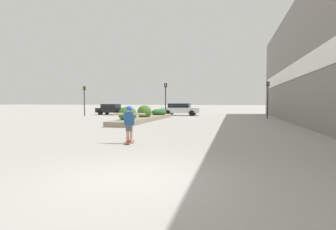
{
  "coord_description": "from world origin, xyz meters",
  "views": [
    {
      "loc": [
        2.09,
        -5.2,
        1.66
      ],
      "look_at": [
        -1.36,
        8.76,
        0.95
      ],
      "focal_mm": 28.0,
      "sensor_mm": 36.0,
      "label": 1
    }
  ],
  "objects_px": {
    "skateboarder": "(129,120)",
    "car_leftmost": "(180,109)",
    "traffic_light_left": "(166,94)",
    "traffic_light_right": "(268,94)",
    "skateboard": "(129,142)",
    "traffic_light_far_left": "(84,96)",
    "car_center_right": "(112,109)"
  },
  "relations": [
    {
      "from": "car_leftmost",
      "to": "traffic_light_left",
      "type": "xyz_separation_m",
      "value": [
        -0.92,
        -3.86,
        1.74
      ]
    },
    {
      "from": "skateboard",
      "to": "traffic_light_right",
      "type": "height_order",
      "value": "traffic_light_right"
    },
    {
      "from": "skateboarder",
      "to": "traffic_light_left",
      "type": "relative_size",
      "value": 0.38
    },
    {
      "from": "skateboard",
      "to": "skateboarder",
      "type": "xyz_separation_m",
      "value": [
        -0.0,
        0.0,
        0.88
      ]
    },
    {
      "from": "car_leftmost",
      "to": "traffic_light_left",
      "type": "height_order",
      "value": "traffic_light_left"
    },
    {
      "from": "skateboard",
      "to": "car_leftmost",
      "type": "bearing_deg",
      "value": 91.91
    },
    {
      "from": "car_leftmost",
      "to": "traffic_light_far_left",
      "type": "xyz_separation_m",
      "value": [
        -11.05,
        -3.79,
        1.63
      ]
    },
    {
      "from": "skateboarder",
      "to": "traffic_light_right",
      "type": "distance_m",
      "value": 19.79
    },
    {
      "from": "traffic_light_left",
      "to": "traffic_light_far_left",
      "type": "relative_size",
      "value": 1.05
    },
    {
      "from": "skateboarder",
      "to": "traffic_light_left",
      "type": "distance_m",
      "value": 18.77
    },
    {
      "from": "skateboarder",
      "to": "car_leftmost",
      "type": "bearing_deg",
      "value": 91.91
    },
    {
      "from": "traffic_light_far_left",
      "to": "skateboard",
      "type": "bearing_deg",
      "value": -54.11
    },
    {
      "from": "skateboarder",
      "to": "traffic_light_left",
      "type": "bearing_deg",
      "value": 95.95
    },
    {
      "from": "car_center_right",
      "to": "traffic_light_far_left",
      "type": "xyz_separation_m",
      "value": [
        -1.87,
        -3.47,
        1.68
      ]
    },
    {
      "from": "traffic_light_left",
      "to": "traffic_light_right",
      "type": "xyz_separation_m",
      "value": [
        10.65,
        -0.13,
        -0.03
      ]
    },
    {
      "from": "car_center_right",
      "to": "traffic_light_left",
      "type": "distance_m",
      "value": 9.16
    },
    {
      "from": "skateboarder",
      "to": "car_leftmost",
      "type": "distance_m",
      "value": 22.4
    },
    {
      "from": "skateboard",
      "to": "traffic_light_far_left",
      "type": "xyz_separation_m",
      "value": [
        -13.38,
        18.49,
        2.35
      ]
    },
    {
      "from": "skateboard",
      "to": "traffic_light_left",
      "type": "distance_m",
      "value": 18.87
    },
    {
      "from": "skateboarder",
      "to": "car_leftmost",
      "type": "relative_size",
      "value": 0.3
    },
    {
      "from": "car_leftmost",
      "to": "traffic_light_right",
      "type": "distance_m",
      "value": 10.65
    },
    {
      "from": "skateboard",
      "to": "car_leftmost",
      "type": "xyz_separation_m",
      "value": [
        -2.33,
        22.28,
        0.72
      ]
    },
    {
      "from": "skateboard",
      "to": "skateboarder",
      "type": "bearing_deg",
      "value": 90.7
    },
    {
      "from": "car_center_right",
      "to": "traffic_light_far_left",
      "type": "bearing_deg",
      "value": -28.33
    },
    {
      "from": "car_center_right",
      "to": "traffic_light_far_left",
      "type": "distance_m",
      "value": 4.29
    },
    {
      "from": "traffic_light_far_left",
      "to": "skateboarder",
      "type": "bearing_deg",
      "value": -54.11
    },
    {
      "from": "car_leftmost",
      "to": "car_center_right",
      "type": "relative_size",
      "value": 1.25
    },
    {
      "from": "skateboard",
      "to": "skateboarder",
      "type": "height_order",
      "value": "skateboarder"
    },
    {
      "from": "traffic_light_left",
      "to": "traffic_light_right",
      "type": "relative_size",
      "value": 1.01
    },
    {
      "from": "skateboard",
      "to": "skateboarder",
      "type": "distance_m",
      "value": 0.88
    },
    {
      "from": "skateboarder",
      "to": "traffic_light_far_left",
      "type": "xyz_separation_m",
      "value": [
        -13.38,
        18.49,
        1.47
      ]
    },
    {
      "from": "traffic_light_left",
      "to": "traffic_light_right",
      "type": "height_order",
      "value": "traffic_light_left"
    }
  ]
}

